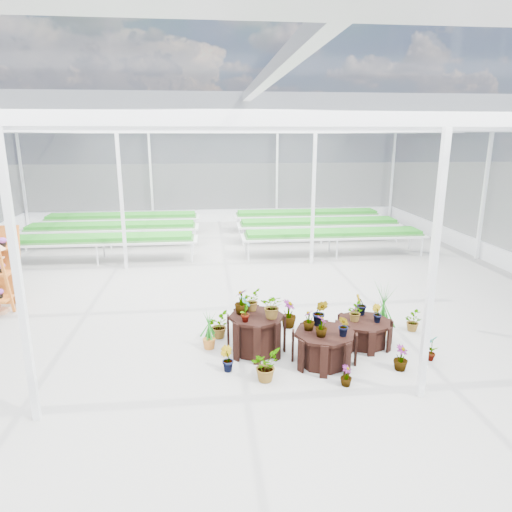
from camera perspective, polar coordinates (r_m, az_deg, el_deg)
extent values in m
plane|color=gray|center=(11.10, -3.77, -6.97)|extent=(24.00, 24.00, 0.00)
cylinder|color=black|center=(9.03, 0.06, -9.64)|extent=(1.19, 1.19, 0.75)
cylinder|color=black|center=(8.73, 8.50, -11.24)|extent=(1.41, 1.41, 0.61)
cylinder|color=black|center=(9.64, 13.29, -9.24)|extent=(1.18, 1.18, 0.50)
imported|color=#1E771C|center=(8.88, -1.79, -5.69)|extent=(0.39, 0.39, 0.51)
imported|color=#1E771C|center=(8.68, 2.11, -6.27)|extent=(0.54, 0.50, 0.49)
imported|color=#1E771C|center=(9.07, -0.58, -5.54)|extent=(0.40, 0.44, 0.42)
imported|color=#1E771C|center=(8.50, -1.36, -6.64)|extent=(0.23, 0.30, 0.51)
imported|color=#1E771C|center=(8.59, 6.63, -7.93)|extent=(0.30, 0.30, 0.40)
imported|color=#1E771C|center=(8.40, 10.94, -8.62)|extent=(0.21, 0.25, 0.40)
imported|color=#1E771C|center=(8.78, 8.03, -6.99)|extent=(0.36, 0.34, 0.53)
imported|color=#1E771C|center=(8.35, 8.20, -8.68)|extent=(0.24, 0.24, 0.39)
imported|color=#1E771C|center=(9.42, 12.18, -6.84)|extent=(0.31, 0.35, 0.38)
imported|color=#1E771C|center=(9.46, 14.86, -6.95)|extent=(0.25, 0.26, 0.37)
imported|color=#1E771C|center=(9.72, 12.95, -5.95)|extent=(0.32, 0.30, 0.46)
imported|color=#1E771C|center=(8.41, -3.68, -12.72)|extent=(0.33, 0.32, 0.46)
imported|color=#1E771C|center=(9.70, -4.76, -8.61)|extent=(0.43, 0.49, 0.54)
imported|color=#1E771C|center=(8.09, 1.17, -13.47)|extent=(0.63, 0.66, 0.56)
imported|color=#1E771C|center=(8.12, 11.23, -14.48)|extent=(0.29, 0.29, 0.36)
imported|color=#1E771C|center=(8.82, 17.66, -12.05)|extent=(0.37, 0.37, 0.47)
imported|color=#1E771C|center=(9.35, 21.10, -10.64)|extent=(0.32, 0.32, 0.51)
imported|color=#1E771C|center=(10.55, 18.91, -7.69)|extent=(0.38, 0.42, 0.44)
imported|color=#1E771C|center=(10.31, 12.42, -7.57)|extent=(0.39, 0.39, 0.49)
imported|color=#1E771C|center=(10.16, 4.08, -7.20)|extent=(0.46, 0.46, 0.62)
imported|color=#1E771C|center=(9.85, -2.12, -8.00)|extent=(0.37, 0.37, 0.59)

